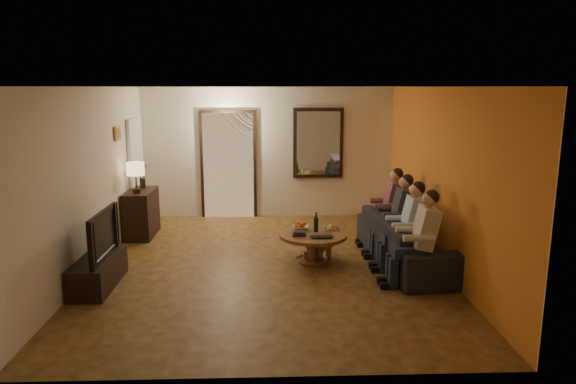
{
  "coord_description": "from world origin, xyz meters",
  "views": [
    {
      "loc": [
        0.03,
        -7.25,
        2.59
      ],
      "look_at": [
        0.3,
        0.3,
        1.05
      ],
      "focal_mm": 32.0,
      "sensor_mm": 36.0,
      "label": 1
    }
  ],
  "objects_px": {
    "laptop": "(322,238)",
    "wine_bottle": "(316,222)",
    "sofa": "(409,240)",
    "coffee_table": "(313,248)",
    "tv_stand": "(98,272)",
    "tv": "(95,235)",
    "dog": "(319,241)",
    "person_d": "(389,210)",
    "person_b": "(408,230)",
    "bowl": "(300,228)",
    "person_c": "(398,219)",
    "dresser": "(141,213)",
    "person_a": "(420,242)",
    "table_lamp": "(136,178)"
  },
  "relations": [
    {
      "from": "bowl",
      "to": "laptop",
      "type": "distance_m",
      "value": 0.57
    },
    {
      "from": "laptop",
      "to": "person_c",
      "type": "bearing_deg",
      "value": 20.85
    },
    {
      "from": "dresser",
      "to": "person_c",
      "type": "height_order",
      "value": "person_c"
    },
    {
      "from": "tv_stand",
      "to": "laptop",
      "type": "xyz_separation_m",
      "value": [
        3.02,
        0.57,
        0.27
      ]
    },
    {
      "from": "dresser",
      "to": "table_lamp",
      "type": "distance_m",
      "value": 0.71
    },
    {
      "from": "wine_bottle",
      "to": "person_b",
      "type": "bearing_deg",
      "value": -20.77
    },
    {
      "from": "person_b",
      "to": "laptop",
      "type": "height_order",
      "value": "person_b"
    },
    {
      "from": "tv_stand",
      "to": "coffee_table",
      "type": "height_order",
      "value": "coffee_table"
    },
    {
      "from": "sofa",
      "to": "coffee_table",
      "type": "bearing_deg",
      "value": 81.42
    },
    {
      "from": "wine_bottle",
      "to": "person_c",
      "type": "bearing_deg",
      "value": 5.26
    },
    {
      "from": "sofa",
      "to": "person_b",
      "type": "height_order",
      "value": "person_b"
    },
    {
      "from": "person_d",
      "to": "laptop",
      "type": "bearing_deg",
      "value": -138.1
    },
    {
      "from": "tv",
      "to": "laptop",
      "type": "height_order",
      "value": "tv"
    },
    {
      "from": "table_lamp",
      "to": "tv",
      "type": "bearing_deg",
      "value": -90.0
    },
    {
      "from": "dresser",
      "to": "tv_stand",
      "type": "relative_size",
      "value": 0.78
    },
    {
      "from": "tv_stand",
      "to": "wine_bottle",
      "type": "distance_m",
      "value": 3.14
    },
    {
      "from": "tv_stand",
      "to": "tv",
      "type": "relative_size",
      "value": 1.08
    },
    {
      "from": "dresser",
      "to": "wine_bottle",
      "type": "xyz_separation_m",
      "value": [
        2.97,
        -1.43,
        0.2
      ]
    },
    {
      "from": "tv_stand",
      "to": "coffee_table",
      "type": "distance_m",
      "value": 3.04
    },
    {
      "from": "coffee_table",
      "to": "bowl",
      "type": "distance_m",
      "value": 0.38
    },
    {
      "from": "person_b",
      "to": "wine_bottle",
      "type": "xyz_separation_m",
      "value": [
        -1.27,
        0.48,
        0.01
      ]
    },
    {
      "from": "person_b",
      "to": "person_d",
      "type": "xyz_separation_m",
      "value": [
        0.0,
        1.2,
        0.0
      ]
    },
    {
      "from": "person_d",
      "to": "coffee_table",
      "type": "xyz_separation_m",
      "value": [
        -1.32,
        -0.82,
        -0.38
      ]
    },
    {
      "from": "person_c",
      "to": "dog",
      "type": "height_order",
      "value": "person_c"
    },
    {
      "from": "table_lamp",
      "to": "person_b",
      "type": "relative_size",
      "value": 0.45
    },
    {
      "from": "person_d",
      "to": "person_a",
      "type": "bearing_deg",
      "value": -90.0
    },
    {
      "from": "table_lamp",
      "to": "bowl",
      "type": "relative_size",
      "value": 2.08
    },
    {
      "from": "person_c",
      "to": "person_d",
      "type": "distance_m",
      "value": 0.6
    },
    {
      "from": "tv",
      "to": "dog",
      "type": "distance_m",
      "value": 3.23
    },
    {
      "from": "sofa",
      "to": "coffee_table",
      "type": "relative_size",
      "value": 2.38
    },
    {
      "from": "tv_stand",
      "to": "person_b",
      "type": "xyz_separation_m",
      "value": [
        4.24,
        0.46,
        0.4
      ]
    },
    {
      "from": "table_lamp",
      "to": "coffee_table",
      "type": "relative_size",
      "value": 0.53
    },
    {
      "from": "sofa",
      "to": "dog",
      "type": "bearing_deg",
      "value": 73.07
    },
    {
      "from": "dog",
      "to": "person_a",
      "type": "bearing_deg",
      "value": -51.18
    },
    {
      "from": "dog",
      "to": "coffee_table",
      "type": "xyz_separation_m",
      "value": [
        -0.1,
        -0.19,
        -0.06
      ]
    },
    {
      "from": "person_c",
      "to": "dresser",
      "type": "bearing_deg",
      "value": 162.83
    },
    {
      "from": "person_d",
      "to": "tv_stand",
      "type": "bearing_deg",
      "value": -158.6
    },
    {
      "from": "person_d",
      "to": "bowl",
      "type": "distance_m",
      "value": 1.62
    },
    {
      "from": "laptop",
      "to": "wine_bottle",
      "type": "bearing_deg",
      "value": 96.22
    },
    {
      "from": "person_b",
      "to": "dog",
      "type": "bearing_deg",
      "value": 154.84
    },
    {
      "from": "table_lamp",
      "to": "sofa",
      "type": "distance_m",
      "value": 4.62
    },
    {
      "from": "person_b",
      "to": "bowl",
      "type": "relative_size",
      "value": 4.63
    },
    {
      "from": "wine_bottle",
      "to": "laptop",
      "type": "relative_size",
      "value": 0.94
    },
    {
      "from": "tv",
      "to": "person_c",
      "type": "bearing_deg",
      "value": -75.94
    },
    {
      "from": "dresser",
      "to": "tv_stand",
      "type": "height_order",
      "value": "dresser"
    },
    {
      "from": "table_lamp",
      "to": "person_a",
      "type": "distance_m",
      "value": 4.85
    },
    {
      "from": "bowl",
      "to": "laptop",
      "type": "xyz_separation_m",
      "value": [
        0.28,
        -0.5,
        -0.02
      ]
    },
    {
      "from": "dresser",
      "to": "person_d",
      "type": "xyz_separation_m",
      "value": [
        4.24,
        -0.71,
        0.19
      ]
    },
    {
      "from": "sofa",
      "to": "person_c",
      "type": "xyz_separation_m",
      "value": [
        -0.1,
        0.3,
        0.25
      ]
    },
    {
      "from": "tv_stand",
      "to": "dog",
      "type": "xyz_separation_m",
      "value": [
        3.02,
        1.04,
        0.08
      ]
    }
  ]
}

